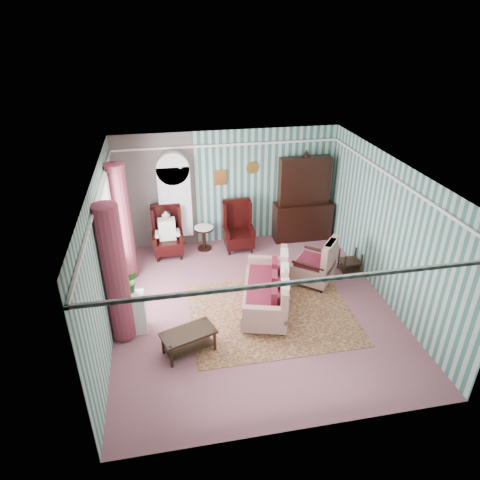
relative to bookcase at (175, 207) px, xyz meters
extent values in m
plane|color=#8E525D|center=(1.35, -2.84, -1.12)|extent=(6.00, 6.00, 0.00)
cube|color=#35615B|center=(1.35, 0.16, 0.33)|extent=(5.50, 0.02, 2.90)
cube|color=#35615B|center=(1.35, -5.84, 0.33)|extent=(5.50, 0.02, 2.90)
cube|color=#35615B|center=(-1.40, -2.84, 0.33)|extent=(0.02, 6.00, 2.90)
cube|color=#35615B|center=(4.10, -2.84, 0.33)|extent=(0.02, 6.00, 2.90)
cube|color=white|center=(1.35, -2.84, 1.78)|extent=(5.50, 6.00, 0.02)
cube|color=#884557|center=(-0.45, 0.15, 0.33)|extent=(1.90, 0.01, 2.90)
cube|color=silver|center=(1.35, -2.84, 1.43)|extent=(5.50, 6.00, 0.05)
cube|color=white|center=(-1.37, -2.24, 0.43)|extent=(0.04, 1.50, 1.90)
cylinder|color=maroon|center=(-1.20, -3.29, 0.23)|extent=(0.44, 0.44, 2.60)
cylinder|color=maroon|center=(-1.20, -1.19, 0.23)|extent=(0.44, 0.44, 2.60)
cube|color=gold|center=(1.15, 0.13, 0.63)|extent=(0.30, 0.03, 0.38)
cube|color=silver|center=(0.00, 0.00, 0.00)|extent=(0.80, 0.28, 2.24)
cube|color=black|center=(3.25, -0.12, 0.06)|extent=(1.50, 0.56, 2.36)
cube|color=black|center=(-0.25, -0.39, -0.50)|extent=(0.76, 0.80, 1.25)
cube|color=black|center=(1.50, -0.39, -0.50)|extent=(0.76, 0.80, 1.25)
cylinder|color=black|center=(0.65, -0.24, -0.82)|extent=(0.50, 0.50, 0.60)
cube|color=black|center=(3.82, -1.94, -0.85)|extent=(0.45, 0.38, 0.54)
cube|color=silver|center=(-1.05, -3.14, -0.72)|extent=(0.55, 0.35, 0.80)
cube|color=#471A17|center=(1.65, -3.14, -1.11)|extent=(3.20, 2.60, 0.01)
cube|color=#BFB594|center=(1.58, -2.89, -0.55)|extent=(1.43, 2.13, 1.14)
cube|color=beige|center=(2.84, -2.18, -0.66)|extent=(1.22, 1.23, 0.91)
cube|color=black|center=(-0.05, -3.92, -0.90)|extent=(1.04, 0.76, 0.44)
imported|color=#214E18|center=(-1.14, -3.23, -0.11)|extent=(0.39, 0.35, 0.42)
imported|color=#2B591B|center=(-0.97, -3.04, -0.10)|extent=(0.25, 0.20, 0.44)
imported|color=#1C5019|center=(-1.16, -3.14, -0.13)|extent=(0.25, 0.25, 0.38)
camera|label=1|loc=(-0.24, -9.77, 4.20)|focal=32.00mm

